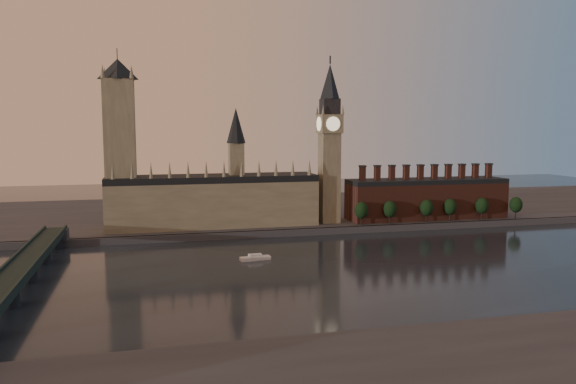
# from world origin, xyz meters

# --- Properties ---
(ground) EXTENTS (900.00, 900.00, 0.00)m
(ground) POSITION_xyz_m (0.00, 0.00, 0.00)
(ground) COLOR black
(ground) RESTS_ON ground
(north_bank) EXTENTS (900.00, 182.00, 4.00)m
(north_bank) POSITION_xyz_m (0.00, 178.04, 2.00)
(north_bank) COLOR #414146
(north_bank) RESTS_ON ground
(palace_of_westminster) EXTENTS (130.00, 30.30, 74.00)m
(palace_of_westminster) POSITION_xyz_m (-64.41, 114.91, 21.63)
(palace_of_westminster) COLOR gray
(palace_of_westminster) RESTS_ON north_bank
(victoria_tower) EXTENTS (24.00, 24.00, 108.00)m
(victoria_tower) POSITION_xyz_m (-120.00, 115.00, 59.09)
(victoria_tower) COLOR gray
(victoria_tower) RESTS_ON north_bank
(big_ben) EXTENTS (15.00, 15.00, 107.00)m
(big_ben) POSITION_xyz_m (10.00, 110.00, 56.83)
(big_ben) COLOR gray
(big_ben) RESTS_ON north_bank
(chimney_block) EXTENTS (110.00, 25.00, 37.00)m
(chimney_block) POSITION_xyz_m (80.00, 110.00, 17.82)
(chimney_block) COLOR brown
(chimney_block) RESTS_ON north_bank
(embankment_tree_0) EXTENTS (8.60, 8.60, 14.88)m
(embankment_tree_0) POSITION_xyz_m (26.60, 94.69, 13.47)
(embankment_tree_0) COLOR black
(embankment_tree_0) RESTS_ON north_bank
(embankment_tree_1) EXTENTS (8.60, 8.60, 14.88)m
(embankment_tree_1) POSITION_xyz_m (46.28, 94.99, 13.47)
(embankment_tree_1) COLOR black
(embankment_tree_1) RESTS_ON north_bank
(embankment_tree_2) EXTENTS (8.60, 8.60, 14.88)m
(embankment_tree_2) POSITION_xyz_m (72.33, 95.16, 13.47)
(embankment_tree_2) COLOR black
(embankment_tree_2) RESTS_ON north_bank
(embankment_tree_3) EXTENTS (8.60, 8.60, 14.88)m
(embankment_tree_3) POSITION_xyz_m (89.48, 95.49, 13.47)
(embankment_tree_3) COLOR black
(embankment_tree_3) RESTS_ON north_bank
(embankment_tree_4) EXTENTS (8.60, 8.60, 14.88)m
(embankment_tree_4) POSITION_xyz_m (113.01, 95.04, 13.47)
(embankment_tree_4) COLOR black
(embankment_tree_4) RESTS_ON north_bank
(embankment_tree_5) EXTENTS (8.60, 8.60, 14.88)m
(embankment_tree_5) POSITION_xyz_m (138.27, 93.66, 13.47)
(embankment_tree_5) COLOR black
(embankment_tree_5) RESTS_ON north_bank
(westminster_bridge) EXTENTS (14.00, 200.00, 11.55)m
(westminster_bridge) POSITION_xyz_m (-155.00, -2.70, 7.44)
(westminster_bridge) COLOR #1B2A25
(westminster_bridge) RESTS_ON ground
(river_boat) EXTENTS (15.59, 5.86, 3.05)m
(river_boat) POSITION_xyz_m (-53.32, 33.66, 1.17)
(river_boat) COLOR silver
(river_boat) RESTS_ON ground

